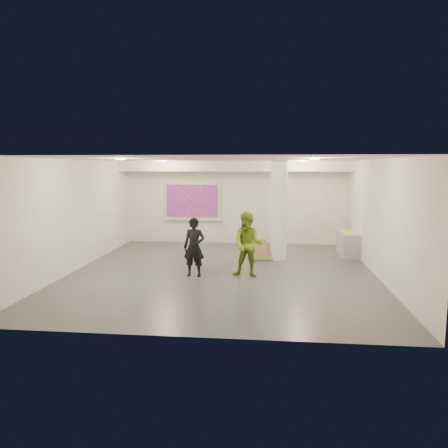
# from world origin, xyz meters

# --- Properties ---
(floor) EXTENTS (8.00, 9.00, 0.01)m
(floor) POSITION_xyz_m (0.00, 0.00, 0.00)
(floor) COLOR #3C3F44
(floor) RESTS_ON ground
(ceiling) EXTENTS (8.00, 9.00, 0.01)m
(ceiling) POSITION_xyz_m (0.00, 0.00, 3.00)
(ceiling) COLOR silver
(ceiling) RESTS_ON floor
(wall_back) EXTENTS (8.00, 0.01, 3.00)m
(wall_back) POSITION_xyz_m (0.00, 4.50, 1.50)
(wall_back) COLOR silver
(wall_back) RESTS_ON floor
(wall_front) EXTENTS (8.00, 0.01, 3.00)m
(wall_front) POSITION_xyz_m (0.00, -4.50, 1.50)
(wall_front) COLOR silver
(wall_front) RESTS_ON floor
(wall_left) EXTENTS (0.01, 9.00, 3.00)m
(wall_left) POSITION_xyz_m (-4.00, 0.00, 1.50)
(wall_left) COLOR silver
(wall_left) RESTS_ON floor
(wall_right) EXTENTS (0.01, 9.00, 3.00)m
(wall_right) POSITION_xyz_m (4.00, 0.00, 1.50)
(wall_right) COLOR silver
(wall_right) RESTS_ON floor
(soffit_band) EXTENTS (8.00, 1.10, 0.36)m
(soffit_band) POSITION_xyz_m (0.00, 3.95, 2.82)
(soffit_band) COLOR white
(soffit_band) RESTS_ON ceiling
(downlight_nw) EXTENTS (0.22, 0.22, 0.02)m
(downlight_nw) POSITION_xyz_m (-2.20, 2.50, 2.98)
(downlight_nw) COLOR #FFE381
(downlight_nw) RESTS_ON ceiling
(downlight_ne) EXTENTS (0.22, 0.22, 0.02)m
(downlight_ne) POSITION_xyz_m (2.20, 2.50, 2.98)
(downlight_ne) COLOR #FFE381
(downlight_ne) RESTS_ON ceiling
(downlight_sw) EXTENTS (0.22, 0.22, 0.02)m
(downlight_sw) POSITION_xyz_m (-2.20, -1.50, 2.98)
(downlight_sw) COLOR #FFE381
(downlight_sw) RESTS_ON ceiling
(downlight_se) EXTENTS (0.22, 0.22, 0.02)m
(downlight_se) POSITION_xyz_m (2.20, -1.50, 2.98)
(downlight_se) COLOR #FFE381
(downlight_se) RESTS_ON ceiling
(column) EXTENTS (0.52, 0.52, 3.00)m
(column) POSITION_xyz_m (1.50, 1.80, 1.50)
(column) COLOR white
(column) RESTS_ON floor
(projection_screen) EXTENTS (2.10, 0.13, 1.42)m
(projection_screen) POSITION_xyz_m (-1.60, 4.45, 1.53)
(projection_screen) COLOR silver
(projection_screen) RESTS_ON wall_back
(credenza) EXTENTS (0.58, 1.30, 0.75)m
(credenza) POSITION_xyz_m (3.72, 2.60, 0.37)
(credenza) COLOR #9B9DA0
(credenza) RESTS_ON floor
(papers_stack) EXTENTS (0.26, 0.33, 0.02)m
(papers_stack) POSITION_xyz_m (3.76, 2.41, 0.76)
(papers_stack) COLOR white
(papers_stack) RESTS_ON credenza
(postit_pad) EXTENTS (0.31, 0.38, 0.03)m
(postit_pad) POSITION_xyz_m (3.71, 2.44, 0.77)
(postit_pad) COLOR #D8EE04
(postit_pad) RESTS_ON credenza
(cardboard_back) EXTENTS (0.50, 0.25, 0.52)m
(cardboard_back) POSITION_xyz_m (1.29, 1.67, 0.26)
(cardboard_back) COLOR #A07A4F
(cardboard_back) RESTS_ON floor
(cardboard_front) EXTENTS (0.57, 0.16, 0.62)m
(cardboard_front) POSITION_xyz_m (0.88, 1.63, 0.31)
(cardboard_front) COLOR #A07A4F
(cardboard_front) RESTS_ON floor
(woman) EXTENTS (0.59, 0.42, 1.52)m
(woman) POSITION_xyz_m (-0.67, -0.50, 0.76)
(woman) COLOR black
(woman) RESTS_ON floor
(man) EXTENTS (0.88, 0.72, 1.66)m
(man) POSITION_xyz_m (0.70, -0.41, 0.83)
(man) COLOR olive
(man) RESTS_ON floor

